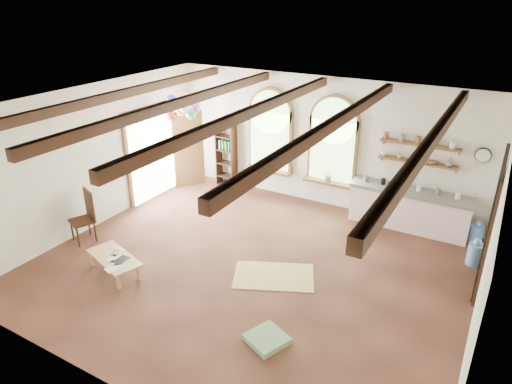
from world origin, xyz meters
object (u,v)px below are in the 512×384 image
Objects in this scene: balloon_cluster at (184,107)px; side_chair at (84,227)px; kitchen_counter at (409,209)px; coffee_table at (114,259)px.

side_chair is at bearing -96.80° from balloon_cluster.
balloon_cluster reaches higher than side_chair.
kitchen_counter is 7.20m from side_chair.
coffee_table is 1.59m from side_chair.
side_chair is at bearing -145.58° from kitchen_counter.
coffee_table is 1.16× the size of balloon_cluster.
side_chair is at bearing 158.43° from coffee_table.
coffee_table is (-4.46, -4.65, -0.16)m from kitchen_counter.
side_chair is (-5.94, -4.07, -0.14)m from kitchen_counter.
balloon_cluster is at bearing 83.20° from side_chair.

